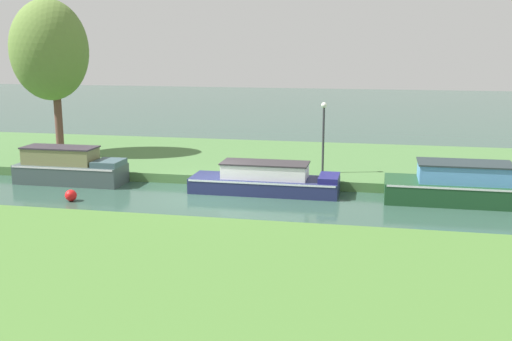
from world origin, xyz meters
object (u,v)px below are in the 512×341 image
forest_barge (459,186)px  willow_tree_left (49,51)px  slate_narrowboat (69,167)px  channel_buoy (71,195)px  lamp_post (323,129)px  mooring_post_near (265,169)px  navy_cruiser (266,180)px

forest_barge → willow_tree_left: willow_tree_left is taller
slate_narrowboat → channel_buoy: size_ratio=10.48×
lamp_post → channel_buoy: bearing=-150.0°
forest_barge → channel_buoy: forest_barge is taller
slate_narrowboat → lamp_post: size_ratio=1.53×
forest_barge → mooring_post_near: forest_barge is taller
forest_barge → slate_narrowboat: (-16.18, 0.00, 0.04)m
navy_cruiser → lamp_post: size_ratio=1.95×
lamp_post → mooring_post_near: (-2.33, -1.25, -1.59)m
willow_tree_left → lamp_post: willow_tree_left is taller
willow_tree_left → navy_cruiser: bearing=-20.5°
willow_tree_left → channel_buoy: willow_tree_left is taller
navy_cruiser → channel_buoy: size_ratio=13.38×
forest_barge → willow_tree_left: bearing=167.1°
navy_cruiser → lamp_post: 3.68m
channel_buoy → mooring_post_near: bearing=30.6°
willow_tree_left → lamp_post: size_ratio=2.51×
forest_barge → lamp_post: (-5.44, 2.46, 1.68)m
slate_narrowboat → willow_tree_left: willow_tree_left is taller
lamp_post → channel_buoy: (-9.17, -5.30, -2.10)m
navy_cruiser → mooring_post_near: bearing=102.6°
navy_cruiser → willow_tree_left: (-11.82, 4.42, 5.10)m
forest_barge → navy_cruiser: 7.50m
slate_narrowboat → mooring_post_near: (8.42, 1.21, 0.06)m
slate_narrowboat → lamp_post: lamp_post is taller
slate_narrowboat → mooring_post_near: slate_narrowboat is taller
willow_tree_left → channel_buoy: size_ratio=17.22×
forest_barge → willow_tree_left: size_ratio=0.70×
mooring_post_near → channel_buoy: 7.97m
willow_tree_left → lamp_post: bearing=-8.0°
lamp_post → channel_buoy: 10.80m
navy_cruiser → mooring_post_near: (-0.27, 1.21, 0.23)m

